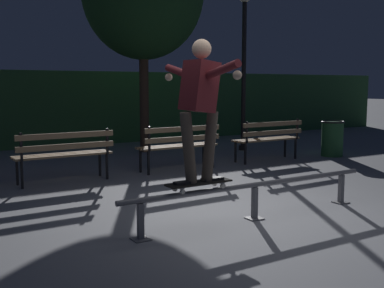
# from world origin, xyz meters

# --- Properties ---
(ground_plane) EXTENTS (90.00, 90.00, 0.00)m
(ground_plane) POSITION_xyz_m (0.00, 0.00, 0.00)
(ground_plane) COLOR slate
(hedge_backdrop) EXTENTS (24.00, 1.20, 1.98)m
(hedge_backdrop) POSITION_xyz_m (0.00, 8.52, 0.99)
(hedge_backdrop) COLOR #2D5B33
(hedge_backdrop) RESTS_ON ground
(grind_rail) EXTENTS (3.55, 0.18, 0.45)m
(grind_rail) POSITION_xyz_m (0.00, 0.01, 0.34)
(grind_rail) COLOR slate
(grind_rail) RESTS_ON ground
(skateboard) EXTENTS (0.78, 0.22, 0.09)m
(skateboard) POSITION_xyz_m (-0.79, 0.01, 0.52)
(skateboard) COLOR black
(skateboard) RESTS_ON grind_rail
(skateboarder) EXTENTS (0.62, 1.41, 1.56)m
(skateboarder) POSITION_xyz_m (-0.79, 0.01, 1.46)
(skateboarder) COLOR black
(skateboarder) RESTS_ON skateboard
(park_bench_left_center) EXTENTS (1.61, 0.45, 0.88)m
(park_bench_left_center) POSITION_xyz_m (-1.34, 3.28, 0.54)
(park_bench_left_center) COLOR black
(park_bench_left_center) RESTS_ON ground
(park_bench_right_center) EXTENTS (1.61, 0.45, 0.88)m
(park_bench_right_center) POSITION_xyz_m (0.84, 3.28, 0.54)
(park_bench_right_center) COLOR black
(park_bench_right_center) RESTS_ON ground
(park_bench_rightmost) EXTENTS (1.61, 0.45, 0.88)m
(park_bench_rightmost) POSITION_xyz_m (3.02, 3.28, 0.54)
(park_bench_rightmost) COLOR black
(park_bench_rightmost) RESTS_ON ground
(lamp_post_right) EXTENTS (0.32, 0.32, 3.90)m
(lamp_post_right) POSITION_xyz_m (3.61, 4.95, 2.48)
(lamp_post_right) COLOR black
(lamp_post_right) RESTS_ON ground
(trash_can) EXTENTS (0.52, 0.52, 0.80)m
(trash_can) POSITION_xyz_m (4.73, 3.09, 0.41)
(trash_can) COLOR #23562D
(trash_can) RESTS_ON ground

